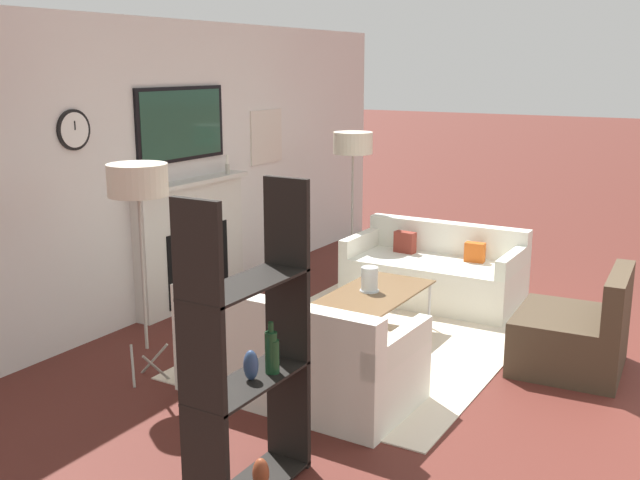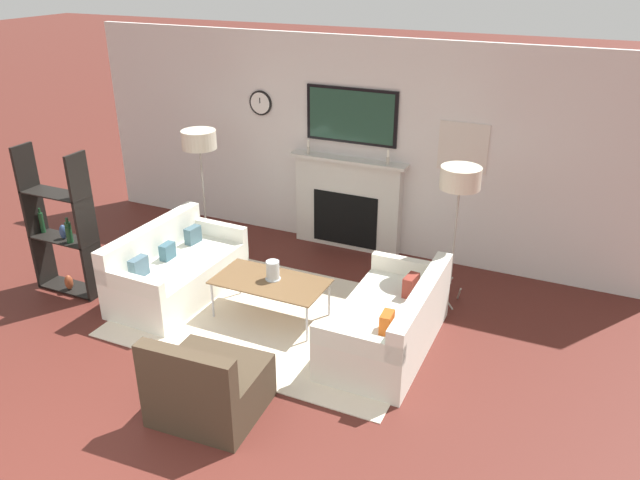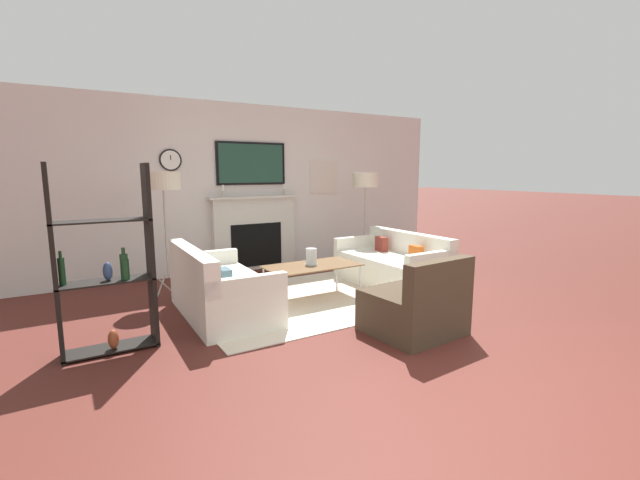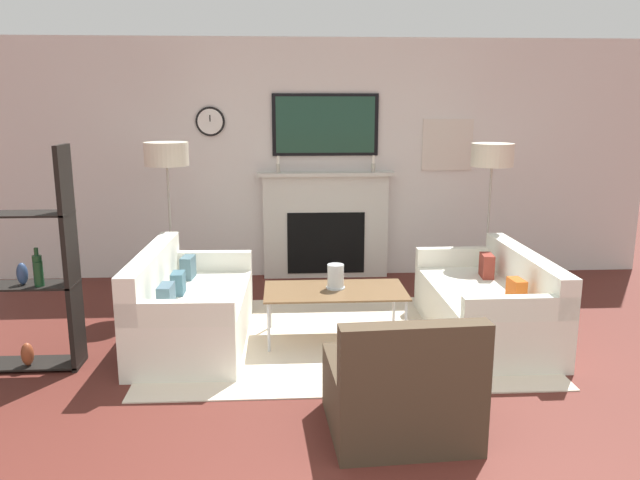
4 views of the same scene
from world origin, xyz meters
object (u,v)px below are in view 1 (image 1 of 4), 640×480
(armchair, at_px, (575,336))
(hurricane_candle, at_px, (370,281))
(floor_lamp_right, at_px, (353,145))
(shelf_unit, at_px, (249,361))
(floor_lamp_left, at_px, (138,183))
(coffee_table, at_px, (374,295))
(couch_left, at_px, (297,359))
(couch_right, at_px, (435,274))

(armchair, distance_m, hurricane_candle, 1.67)
(floor_lamp_right, height_order, shelf_unit, shelf_unit)
(hurricane_candle, distance_m, floor_lamp_left, 2.11)
(armchair, xyz_separation_m, coffee_table, (-0.27, 1.59, 0.14))
(armchair, distance_m, floor_lamp_left, 3.46)
(hurricane_candle, bearing_deg, floor_lamp_right, 32.26)
(armchair, height_order, coffee_table, armchair)
(couch_left, distance_m, hurricane_candle, 1.27)
(floor_lamp_left, bearing_deg, coffee_table, -35.08)
(shelf_unit, bearing_deg, hurricane_candle, 11.70)
(couch_right, xyz_separation_m, shelf_unit, (-3.73, -0.44, 0.50))
(floor_lamp_left, bearing_deg, hurricane_candle, -33.76)
(shelf_unit, bearing_deg, floor_lamp_left, 61.40)
(hurricane_candle, bearing_deg, armchair, -80.88)
(armchair, bearing_deg, floor_lamp_right, 62.52)
(couch_right, relative_size, hurricane_candle, 7.97)
(floor_lamp_right, bearing_deg, couch_right, -106.60)
(floor_lamp_left, bearing_deg, shelf_unit, -118.60)
(floor_lamp_left, bearing_deg, couch_right, -20.92)
(armchair, bearing_deg, hurricane_candle, 99.12)
(couch_right, xyz_separation_m, armchair, (-1.06, -1.57, -0.00))
(coffee_table, distance_m, hurricane_candle, 0.13)
(floor_lamp_right, bearing_deg, coffee_table, -146.72)
(couch_right, height_order, armchair, armchair)
(couch_right, relative_size, floor_lamp_left, 1.03)
(couch_left, relative_size, coffee_table, 1.37)
(couch_left, height_order, armchair, armchair)
(floor_lamp_left, bearing_deg, couch_left, -73.66)
(coffee_table, distance_m, shelf_unit, 2.46)
(coffee_table, bearing_deg, armchair, -80.31)
(armchair, height_order, shelf_unit, shelf_unit)
(couch_left, distance_m, shelf_unit, 1.34)
(shelf_unit, bearing_deg, coffee_table, 10.65)
(coffee_table, bearing_deg, floor_lamp_left, 144.92)
(couch_right, distance_m, coffee_table, 1.34)
(floor_lamp_left, relative_size, shelf_unit, 0.96)
(hurricane_candle, height_order, floor_lamp_right, floor_lamp_right)
(armchair, distance_m, shelf_unit, 2.94)
(coffee_table, xyz_separation_m, floor_lamp_left, (-1.55, 1.09, 1.07))
(armchair, xyz_separation_m, shelf_unit, (-2.67, 1.14, 0.51))
(coffee_table, xyz_separation_m, floor_lamp_right, (1.66, 1.09, 1.04))
(armchair, relative_size, floor_lamp_left, 0.55)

